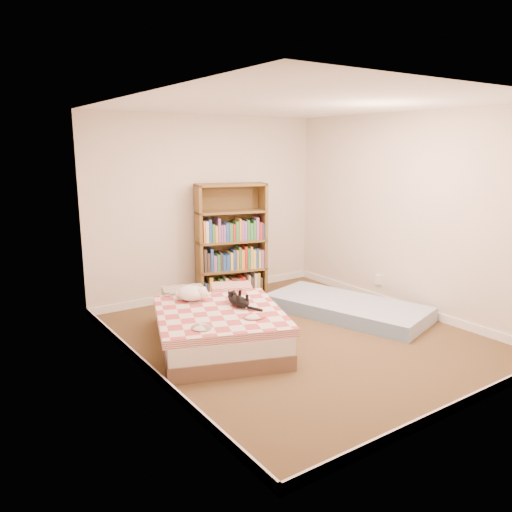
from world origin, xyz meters
TOP-DOWN VIEW (x-y plane):
  - room at (0.00, 0.00)m, footprint 3.51×4.01m
  - bed at (-0.84, 0.35)m, footprint 1.72×2.03m
  - bookshelf at (0.17, 1.70)m, footprint 1.04×0.55m
  - floor_mattress at (0.98, 0.23)m, footprint 1.44×2.16m
  - black_cat at (-0.64, 0.23)m, footprint 0.22×0.56m
  - white_dog at (-0.94, 0.68)m, footprint 0.35×0.38m

SIDE VIEW (x-z plane):
  - floor_mattress at x=0.98m, z-range 0.00..0.18m
  - bed at x=-0.84m, z-range -0.02..0.44m
  - black_cat at x=-0.64m, z-range 0.41..0.53m
  - white_dog at x=-0.94m, z-range 0.42..0.58m
  - bookshelf at x=0.17m, z-range -0.22..1.38m
  - room at x=0.00m, z-range -0.06..2.45m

